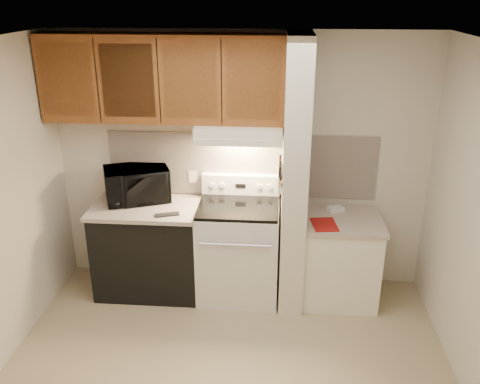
# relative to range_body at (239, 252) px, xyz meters

# --- Properties ---
(floor) EXTENTS (3.60, 3.60, 0.00)m
(floor) POSITION_rel_range_body_xyz_m (0.00, -1.16, -0.46)
(floor) COLOR tan
(floor) RESTS_ON ground
(ceiling) EXTENTS (3.60, 3.60, 0.00)m
(ceiling) POSITION_rel_range_body_xyz_m (0.00, -1.16, 2.04)
(ceiling) COLOR white
(ceiling) RESTS_ON wall_back
(wall_back) EXTENTS (3.60, 2.50, 0.02)m
(wall_back) POSITION_rel_range_body_xyz_m (0.00, 0.34, 0.79)
(wall_back) COLOR beige
(wall_back) RESTS_ON floor
(backsplash) EXTENTS (2.60, 0.02, 0.63)m
(backsplash) POSITION_rel_range_body_xyz_m (0.00, 0.33, 0.78)
(backsplash) COLOR white
(backsplash) RESTS_ON wall_back
(range_body) EXTENTS (0.76, 0.65, 0.92)m
(range_body) POSITION_rel_range_body_xyz_m (0.00, 0.00, 0.00)
(range_body) COLOR silver
(range_body) RESTS_ON floor
(oven_window) EXTENTS (0.50, 0.01, 0.30)m
(oven_window) POSITION_rel_range_body_xyz_m (0.00, -0.32, 0.04)
(oven_window) COLOR black
(oven_window) RESTS_ON range_body
(oven_handle) EXTENTS (0.65, 0.02, 0.02)m
(oven_handle) POSITION_rel_range_body_xyz_m (0.00, -0.35, 0.26)
(oven_handle) COLOR silver
(oven_handle) RESTS_ON range_body
(cooktop) EXTENTS (0.74, 0.64, 0.03)m
(cooktop) POSITION_rel_range_body_xyz_m (0.00, 0.00, 0.48)
(cooktop) COLOR black
(cooktop) RESTS_ON range_body
(range_backguard) EXTENTS (0.76, 0.08, 0.20)m
(range_backguard) POSITION_rel_range_body_xyz_m (0.00, 0.28, 0.59)
(range_backguard) COLOR silver
(range_backguard) RESTS_ON range_body
(range_display) EXTENTS (0.10, 0.01, 0.04)m
(range_display) POSITION_rel_range_body_xyz_m (0.00, 0.24, 0.59)
(range_display) COLOR black
(range_display) RESTS_ON range_backguard
(range_knob_left_outer) EXTENTS (0.05, 0.02, 0.05)m
(range_knob_left_outer) POSITION_rel_range_body_xyz_m (-0.28, 0.24, 0.59)
(range_knob_left_outer) COLOR silver
(range_knob_left_outer) RESTS_ON range_backguard
(range_knob_left_inner) EXTENTS (0.05, 0.02, 0.05)m
(range_knob_left_inner) POSITION_rel_range_body_xyz_m (-0.18, 0.24, 0.59)
(range_knob_left_inner) COLOR silver
(range_knob_left_inner) RESTS_ON range_backguard
(range_knob_right_inner) EXTENTS (0.05, 0.02, 0.05)m
(range_knob_right_inner) POSITION_rel_range_body_xyz_m (0.18, 0.24, 0.59)
(range_knob_right_inner) COLOR silver
(range_knob_right_inner) RESTS_ON range_backguard
(range_knob_right_outer) EXTENTS (0.05, 0.02, 0.05)m
(range_knob_right_outer) POSITION_rel_range_body_xyz_m (0.28, 0.24, 0.59)
(range_knob_right_outer) COLOR silver
(range_knob_right_outer) RESTS_ON range_backguard
(dishwasher_front) EXTENTS (1.00, 0.63, 0.87)m
(dishwasher_front) POSITION_rel_range_body_xyz_m (-0.88, 0.01, -0.03)
(dishwasher_front) COLOR black
(dishwasher_front) RESTS_ON floor
(left_countertop) EXTENTS (1.04, 0.67, 0.04)m
(left_countertop) POSITION_rel_range_body_xyz_m (-0.88, 0.01, 0.43)
(left_countertop) COLOR #B7A494
(left_countertop) RESTS_ON dishwasher_front
(spoon_rest) EXTENTS (0.23, 0.14, 0.01)m
(spoon_rest) POSITION_rel_range_body_xyz_m (-0.64, -0.19, 0.46)
(spoon_rest) COLOR black
(spoon_rest) RESTS_ON left_countertop
(teal_jar) EXTENTS (0.12, 0.12, 0.10)m
(teal_jar) POSITION_rel_range_body_xyz_m (-1.14, 0.23, 0.50)
(teal_jar) COLOR #1D6465
(teal_jar) RESTS_ON left_countertop
(outlet) EXTENTS (0.08, 0.01, 0.12)m
(outlet) POSITION_rel_range_body_xyz_m (-0.48, 0.32, 0.64)
(outlet) COLOR white
(outlet) RESTS_ON backsplash
(microwave) EXTENTS (0.70, 0.60, 0.33)m
(microwave) POSITION_rel_range_body_xyz_m (-1.00, 0.15, 0.61)
(microwave) COLOR black
(microwave) RESTS_ON left_countertop
(partition_pillar) EXTENTS (0.22, 0.70, 2.50)m
(partition_pillar) POSITION_rel_range_body_xyz_m (0.51, -0.01, 0.79)
(partition_pillar) COLOR beige
(partition_pillar) RESTS_ON floor
(pillar_trim) EXTENTS (0.01, 0.70, 0.04)m
(pillar_trim) POSITION_rel_range_body_xyz_m (0.39, -0.01, 0.84)
(pillar_trim) COLOR brown
(pillar_trim) RESTS_ON partition_pillar
(knife_strip) EXTENTS (0.02, 0.42, 0.04)m
(knife_strip) POSITION_rel_range_body_xyz_m (0.39, -0.06, 0.86)
(knife_strip) COLOR black
(knife_strip) RESTS_ON partition_pillar
(knife_blade_a) EXTENTS (0.01, 0.03, 0.16)m
(knife_blade_a) POSITION_rel_range_body_xyz_m (0.38, -0.22, 0.76)
(knife_blade_a) COLOR silver
(knife_blade_a) RESTS_ON knife_strip
(knife_handle_a) EXTENTS (0.02, 0.02, 0.10)m
(knife_handle_a) POSITION_rel_range_body_xyz_m (0.38, -0.22, 0.91)
(knife_handle_a) COLOR black
(knife_handle_a) RESTS_ON knife_strip
(knife_blade_b) EXTENTS (0.01, 0.04, 0.18)m
(knife_blade_b) POSITION_rel_range_body_xyz_m (0.38, -0.15, 0.75)
(knife_blade_b) COLOR silver
(knife_blade_b) RESTS_ON knife_strip
(knife_handle_b) EXTENTS (0.02, 0.02, 0.10)m
(knife_handle_b) POSITION_rel_range_body_xyz_m (0.38, -0.14, 0.91)
(knife_handle_b) COLOR black
(knife_handle_b) RESTS_ON knife_strip
(knife_blade_c) EXTENTS (0.01, 0.04, 0.20)m
(knife_blade_c) POSITION_rel_range_body_xyz_m (0.38, -0.05, 0.74)
(knife_blade_c) COLOR silver
(knife_blade_c) RESTS_ON knife_strip
(knife_handle_c) EXTENTS (0.02, 0.02, 0.10)m
(knife_handle_c) POSITION_rel_range_body_xyz_m (0.38, -0.06, 0.91)
(knife_handle_c) COLOR black
(knife_handle_c) RESTS_ON knife_strip
(knife_blade_d) EXTENTS (0.01, 0.04, 0.16)m
(knife_blade_d) POSITION_rel_range_body_xyz_m (0.38, 0.03, 0.76)
(knife_blade_d) COLOR silver
(knife_blade_d) RESTS_ON knife_strip
(knife_handle_d) EXTENTS (0.02, 0.02, 0.10)m
(knife_handle_d) POSITION_rel_range_body_xyz_m (0.38, 0.03, 0.91)
(knife_handle_d) COLOR black
(knife_handle_d) RESTS_ON knife_strip
(knife_blade_e) EXTENTS (0.01, 0.04, 0.18)m
(knife_blade_e) POSITION_rel_range_body_xyz_m (0.38, 0.11, 0.75)
(knife_blade_e) COLOR silver
(knife_blade_e) RESTS_ON knife_strip
(knife_handle_e) EXTENTS (0.02, 0.02, 0.10)m
(knife_handle_e) POSITION_rel_range_body_xyz_m (0.38, 0.10, 0.91)
(knife_handle_e) COLOR black
(knife_handle_e) RESTS_ON knife_strip
(oven_mitt) EXTENTS (0.03, 0.10, 0.25)m
(oven_mitt) POSITION_rel_range_body_xyz_m (0.38, 0.17, 0.69)
(oven_mitt) COLOR slate
(oven_mitt) RESTS_ON partition_pillar
(right_cab_base) EXTENTS (0.70, 0.60, 0.81)m
(right_cab_base) POSITION_rel_range_body_xyz_m (0.97, -0.01, -0.06)
(right_cab_base) COLOR white
(right_cab_base) RESTS_ON floor
(right_countertop) EXTENTS (0.74, 0.64, 0.04)m
(right_countertop) POSITION_rel_range_body_xyz_m (0.97, -0.01, 0.37)
(right_countertop) COLOR #B7A494
(right_countertop) RESTS_ON right_cab_base
(red_folder) EXTENTS (0.25, 0.32, 0.01)m
(red_folder) POSITION_rel_range_body_xyz_m (0.79, -0.16, 0.39)
(red_folder) COLOR maroon
(red_folder) RESTS_ON right_countertop
(white_box) EXTENTS (0.18, 0.15, 0.04)m
(white_box) POSITION_rel_range_body_xyz_m (0.92, 0.17, 0.41)
(white_box) COLOR white
(white_box) RESTS_ON right_countertop
(range_hood) EXTENTS (0.78, 0.44, 0.15)m
(range_hood) POSITION_rel_range_body_xyz_m (0.00, 0.12, 1.17)
(range_hood) COLOR white
(range_hood) RESTS_ON upper_cabinets
(hood_lip) EXTENTS (0.78, 0.04, 0.06)m
(hood_lip) POSITION_rel_range_body_xyz_m (0.00, -0.08, 1.12)
(hood_lip) COLOR white
(hood_lip) RESTS_ON range_hood
(upper_cabinets) EXTENTS (2.18, 0.33, 0.77)m
(upper_cabinets) POSITION_rel_range_body_xyz_m (-0.69, 0.17, 1.62)
(upper_cabinets) COLOR brown
(upper_cabinets) RESTS_ON wall_back
(cab_door_a) EXTENTS (0.46, 0.01, 0.63)m
(cab_door_a) POSITION_rel_range_body_xyz_m (-1.51, 0.01, 1.62)
(cab_door_a) COLOR brown
(cab_door_a) RESTS_ON upper_cabinets
(cab_gap_a) EXTENTS (0.01, 0.01, 0.73)m
(cab_gap_a) POSITION_rel_range_body_xyz_m (-1.23, 0.01, 1.62)
(cab_gap_a) COLOR black
(cab_gap_a) RESTS_ON upper_cabinets
(cab_door_b) EXTENTS (0.46, 0.01, 0.63)m
(cab_door_b) POSITION_rel_range_body_xyz_m (-0.96, 0.01, 1.62)
(cab_door_b) COLOR brown
(cab_door_b) RESTS_ON upper_cabinets
(cab_gap_b) EXTENTS (0.01, 0.01, 0.73)m
(cab_gap_b) POSITION_rel_range_body_xyz_m (-0.69, 0.01, 1.62)
(cab_gap_b) COLOR black
(cab_gap_b) RESTS_ON upper_cabinets
(cab_door_c) EXTENTS (0.46, 0.01, 0.63)m
(cab_door_c) POSITION_rel_range_body_xyz_m (-0.42, 0.01, 1.62)
(cab_door_c) COLOR brown
(cab_door_c) RESTS_ON upper_cabinets
(cab_gap_c) EXTENTS (0.01, 0.01, 0.73)m
(cab_gap_c) POSITION_rel_range_body_xyz_m (-0.14, 0.01, 1.62)
(cab_gap_c) COLOR black
(cab_gap_c) RESTS_ON upper_cabinets
(cab_door_d) EXTENTS (0.46, 0.01, 0.63)m
(cab_door_d) POSITION_rel_range_body_xyz_m (0.13, 0.01, 1.62)
(cab_door_d) COLOR brown
(cab_door_d) RESTS_ON upper_cabinets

